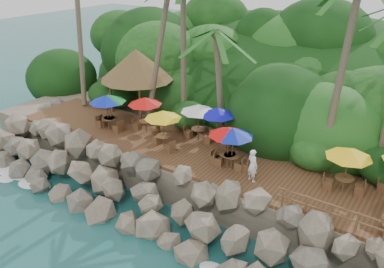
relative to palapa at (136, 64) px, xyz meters
The scene contains 11 objects.
ground 12.97m from the palapa, 52.89° to the right, with size 140.00×140.00×0.00m, color #19514F.
land_base 10.82m from the palapa, 43.92° to the left, with size 32.00×25.20×2.10m, color gray.
jungle_hill 16.90m from the palapa, 63.82° to the left, with size 44.80×28.00×15.40m, color #143811.
seawall 11.10m from the palapa, 46.02° to the right, with size 29.00×4.00×2.30m, color gray, non-canonical shape.
terrace 8.52m from the palapa, 24.94° to the right, with size 26.00×5.00×0.20m, color brown.
jungle_foliage 10.75m from the palapa, 39.36° to the left, with size 44.00×16.00×12.00m, color #143811, non-canonical shape.
foam_line 12.74m from the palapa, 51.98° to the right, with size 25.20×0.80×0.06m.
palapa is the anchor object (origin of this frame).
dining_clusters 9.39m from the palapa, 19.58° to the right, with size 20.31×5.37×2.40m.
railing 18.09m from the palapa, 18.29° to the right, with size 7.20×0.10×1.00m.
waiter 12.51m from the palapa, 20.64° to the right, with size 0.66×0.43×1.80m, color white.
Camera 1 is at (11.83, -11.40, 13.16)m, focal length 37.11 mm.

